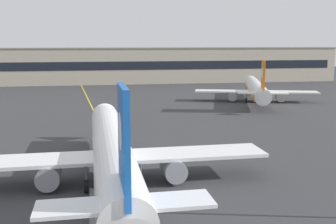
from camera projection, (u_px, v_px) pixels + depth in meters
taxiway_centreline at (113, 149)px, 56.24m from camera, size 14.65×179.45×0.01m
airliner_foreground at (112, 152)px, 41.74m from camera, size 32.06×41.44×11.65m
airliner_background at (256, 89)px, 99.69m from camera, size 29.16×36.95×10.61m
safety_cone_by_nose_gear at (120, 145)px, 57.25m from camera, size 0.44×0.44×0.55m
terminal_building at (136, 65)px, 145.92m from camera, size 144.66×12.40×12.28m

